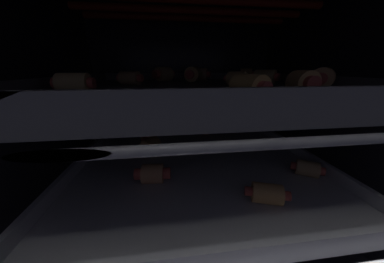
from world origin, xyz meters
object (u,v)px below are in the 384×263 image
object	(u,v)px
baking_tray_upper	(196,89)
pig_in_blanket_lower_4	(208,129)
pig_in_blanket_upper_2	(201,74)
pig_in_blanket_upper_10	(322,78)
pig_in_blanket_lower_3	(267,193)
pig_in_blanket_upper_0	(246,74)
pig_in_blanket_upper_5	(249,87)
pig_in_blanket_lower_5	(151,145)
pig_in_blanket_upper_4	(193,74)
baking_tray_lower	(196,160)
oven_rack_lower	(196,164)
pig_in_blanket_lower_0	(307,168)
pig_in_blanket_upper_3	(164,74)
pig_in_blanket_lower_2	(148,137)
oven_rack_upper	(196,95)
pig_in_blanket_upper_8	(238,79)
pig_in_blanket_lower_1	(153,174)
pig_in_blanket_upper_6	(130,78)
pig_in_blanket_upper_9	(265,77)
pig_in_blanket_upper_1	(302,82)
pig_in_blanket_upper_7	(74,83)

from	to	relation	value
baking_tray_upper	pig_in_blanket_lower_4	bearing A→B (deg)	69.08
pig_in_blanket_upper_2	pig_in_blanket_upper_10	distance (cm)	26.38
pig_in_blanket_lower_3	baking_tray_upper	size ratio (longest dim) A/B	0.13
pig_in_blanket_upper_0	pig_in_blanket_upper_5	distance (cm)	34.02
pig_in_blanket_lower_5	pig_in_blanket_upper_4	bearing A→B (deg)	35.04
baking_tray_lower	oven_rack_lower	bearing A→B (deg)	-90.00
pig_in_blanket_lower_0	pig_in_blanket_upper_4	distance (cm)	29.68
oven_rack_lower	pig_in_blanket_upper_3	xyz separation A→B (cm)	(-5.80, 14.89, 16.99)
baking_tray_lower	pig_in_blanket_lower_3	distance (cm)	15.46
baking_tray_lower	pig_in_blanket_lower_2	bearing A→B (deg)	132.59
oven_rack_upper	pig_in_blanket_upper_3	distance (cm)	16.30
oven_rack_upper	pig_in_blanket_upper_8	bearing A→B (deg)	-2.87
pig_in_blanket_lower_2	pig_in_blanket_upper_0	bearing A→B (deg)	12.39
pig_in_blanket_upper_2	pig_in_blanket_lower_5	bearing A→B (deg)	-139.26
pig_in_blanket_lower_3	pig_in_blanket_lower_5	xyz separation A→B (cm)	(-16.73, 17.92, 0.23)
pig_in_blanket_lower_5	oven_rack_lower	bearing A→B (deg)	-26.37
pig_in_blanket_lower_1	pig_in_blanket_lower_5	xyz separation A→B (cm)	(-1.27, 11.28, 0.06)
pig_in_blanket_upper_0	pig_in_blanket_upper_3	size ratio (longest dim) A/B	0.93
pig_in_blanket_upper_6	pig_in_blanket_upper_9	world-z (taller)	pig_in_blanket_upper_9
pig_in_blanket_lower_0	pig_in_blanket_upper_2	world-z (taller)	pig_in_blanket_upper_2
pig_in_blanket_upper_5	pig_in_blanket_lower_5	bearing A→B (deg)	122.58
baking_tray_upper	pig_in_blanket_upper_3	size ratio (longest dim) A/B	7.82
pig_in_blanket_upper_1	pig_in_blanket_lower_4	bearing A→B (deg)	103.31
pig_in_blanket_lower_4	baking_tray_lower	bearing A→B (deg)	-110.92
pig_in_blanket_upper_1	pig_in_blanket_upper_4	xyz separation A→B (cm)	(-10.45, 22.67, 0.30)
pig_in_blanket_upper_0	pig_in_blanket_upper_8	xyz separation A→B (cm)	(-8.79, -17.25, -0.28)
oven_rack_upper	pig_in_blanket_upper_0	size ratio (longest dim) A/B	9.49
oven_rack_upper	pig_in_blanket_upper_7	world-z (taller)	pig_in_blanket_upper_7
oven_rack_upper	pig_in_blanket_upper_6	bearing A→B (deg)	156.90
baking_tray_lower	pig_in_blanket_upper_7	bearing A→B (deg)	-156.02
baking_tray_upper	pig_in_blanket_upper_8	size ratio (longest dim) A/B	8.54
pig_in_blanket_upper_4	pig_in_blanket_upper_0	bearing A→B (deg)	19.07
pig_in_blanket_upper_5	pig_in_blanket_upper_8	xyz separation A→B (cm)	(4.20, 14.19, 0.01)
pig_in_blanket_lower_0	pig_in_blanket_upper_7	world-z (taller)	pig_in_blanket_upper_7
baking_tray_lower	pig_in_blanket_upper_5	xyz separation A→B (cm)	(3.05, -14.55, 15.65)
pig_in_blanket_upper_1	pig_in_blanket_upper_7	world-z (taller)	pig_in_blanket_upper_1
pig_in_blanket_lower_4	pig_in_blanket_upper_5	bearing A→B (deg)	-94.86
oven_rack_lower	pig_in_blanket_lower_1	distance (cm)	10.71
pig_in_blanket_upper_6	pig_in_blanket_upper_3	bearing A→B (deg)	57.59
pig_in_blanket_upper_7	pig_in_blanket_upper_9	bearing A→B (deg)	19.72
oven_rack_upper	pig_in_blanket_upper_8	distance (cm)	7.78
pig_in_blanket_upper_10	pig_in_blanket_upper_5	bearing A→B (deg)	-151.94
baking_tray_upper	pig_in_blanket_upper_6	size ratio (longest dim) A/B	8.33
pig_in_blanket_lower_3	baking_tray_upper	xyz separation A→B (cm)	(-7.57, 13.38, 12.40)
pig_in_blanket_lower_4	pig_in_blanket_upper_0	xyz separation A→B (cm)	(10.53, 2.46, 14.36)
pig_in_blanket_lower_2	pig_in_blanket_upper_8	bearing A→B (deg)	-33.31
pig_in_blanket_upper_4	pig_in_blanket_upper_9	world-z (taller)	pig_in_blanket_upper_4
pig_in_blanket_lower_0	baking_tray_lower	bearing A→B (deg)	155.43
baking_tray_upper	pig_in_blanket_upper_2	world-z (taller)	pig_in_blanket_upper_2
pig_in_blanket_lower_0	pig_in_blanket_upper_3	bearing A→B (deg)	135.62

